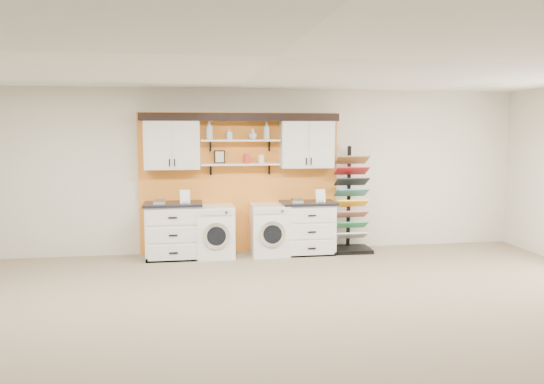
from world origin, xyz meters
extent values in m
plane|color=#857259|center=(0.00, 0.00, 0.00)|extent=(10.00, 10.00, 0.00)
plane|color=white|center=(0.00, 0.00, 2.80)|extent=(10.00, 10.00, 0.00)
plane|color=beige|center=(0.00, 4.00, 1.40)|extent=(10.00, 0.00, 10.00)
cube|color=orange|center=(0.00, 3.96, 1.20)|extent=(3.40, 0.07, 2.40)
cube|color=silver|center=(-1.13, 3.80, 1.88)|extent=(0.90, 0.34, 0.84)
cube|color=silver|center=(-1.35, 3.62, 1.88)|extent=(0.42, 0.01, 0.78)
cube|color=silver|center=(-0.91, 3.62, 1.88)|extent=(0.42, 0.01, 0.78)
cube|color=silver|center=(1.13, 3.80, 1.88)|extent=(0.90, 0.34, 0.84)
cube|color=silver|center=(0.91, 3.62, 1.88)|extent=(0.42, 0.01, 0.78)
cube|color=silver|center=(1.35, 3.62, 1.88)|extent=(0.42, 0.01, 0.78)
cube|color=silver|center=(0.00, 3.80, 1.53)|extent=(1.32, 0.28, 0.03)
cube|color=silver|center=(0.00, 3.80, 1.93)|extent=(1.32, 0.28, 0.03)
cube|color=black|center=(0.00, 3.82, 2.33)|extent=(3.30, 0.40, 0.10)
cube|color=black|center=(0.00, 3.63, 2.27)|extent=(3.30, 0.04, 0.04)
cube|color=black|center=(-0.35, 3.85, 1.66)|extent=(0.18, 0.02, 0.22)
cube|color=beige|center=(-0.35, 3.84, 1.66)|extent=(0.14, 0.01, 0.18)
cylinder|color=red|center=(0.10, 3.80, 1.62)|extent=(0.11, 0.11, 0.16)
cylinder|color=silver|center=(0.35, 3.80, 1.61)|extent=(0.10, 0.10, 0.14)
cube|color=silver|center=(-1.13, 3.65, 0.44)|extent=(0.88, 0.60, 0.88)
cube|color=black|center=(-1.13, 3.38, 0.03)|extent=(0.88, 0.06, 0.07)
cube|color=black|center=(-1.13, 3.65, 0.90)|extent=(0.94, 0.66, 0.04)
cube|color=silver|center=(-1.13, 3.34, 0.73)|extent=(0.81, 0.02, 0.25)
cube|color=silver|center=(-1.13, 3.34, 0.44)|extent=(0.81, 0.02, 0.25)
cube|color=silver|center=(-1.13, 3.34, 0.16)|extent=(0.81, 0.02, 0.25)
cube|color=silver|center=(1.13, 3.65, 0.43)|extent=(0.85, 0.60, 0.85)
cube|color=black|center=(1.13, 3.38, 0.03)|extent=(0.85, 0.06, 0.07)
cube|color=black|center=(1.13, 3.65, 0.87)|extent=(0.91, 0.66, 0.04)
cube|color=silver|center=(1.13, 3.34, 0.70)|extent=(0.78, 0.02, 0.24)
cube|color=silver|center=(1.13, 3.34, 0.43)|extent=(0.78, 0.02, 0.24)
cube|color=silver|center=(1.13, 3.34, 0.15)|extent=(0.78, 0.02, 0.24)
cube|color=white|center=(-0.45, 3.65, 0.43)|extent=(0.61, 0.66, 0.86)
cube|color=silver|center=(-0.45, 3.31, 0.80)|extent=(0.52, 0.02, 0.09)
cylinder|color=silver|center=(-0.45, 3.31, 0.42)|extent=(0.43, 0.05, 0.43)
cylinder|color=black|center=(-0.45, 3.29, 0.42)|extent=(0.31, 0.03, 0.31)
cube|color=white|center=(0.46, 3.65, 0.43)|extent=(0.62, 0.66, 0.86)
cube|color=silver|center=(0.46, 3.31, 0.80)|extent=(0.53, 0.02, 0.09)
cylinder|color=silver|center=(0.46, 3.31, 0.42)|extent=(0.43, 0.05, 0.43)
cylinder|color=black|center=(0.46, 3.29, 0.42)|extent=(0.31, 0.03, 0.31)
cube|color=black|center=(1.90, 3.65, 0.03)|extent=(0.68, 0.58, 0.07)
cube|color=black|center=(1.91, 3.85, 0.94)|extent=(0.06, 0.06, 1.77)
cube|color=white|center=(1.90, 3.67, 0.28)|extent=(0.56, 0.33, 0.16)
cube|color=#248445|center=(1.90, 3.67, 0.47)|extent=(0.56, 0.33, 0.16)
cube|color=#D1635D|center=(1.90, 3.67, 0.65)|extent=(0.56, 0.33, 0.16)
cube|color=yellow|center=(1.90, 3.67, 0.84)|extent=(0.56, 0.33, 0.16)
cube|color=teal|center=(1.90, 3.67, 1.03)|extent=(0.56, 0.33, 0.16)
cube|color=black|center=(1.90, 3.67, 1.22)|extent=(0.56, 0.33, 0.16)
cube|color=red|center=(1.90, 3.67, 1.41)|extent=(0.56, 0.33, 0.16)
cube|color=olive|center=(1.90, 3.67, 1.60)|extent=(0.56, 0.33, 0.16)
imported|color=silver|center=(-0.52, 3.80, 2.10)|extent=(0.16, 0.16, 0.31)
imported|color=silver|center=(-0.19, 3.80, 2.04)|extent=(0.10, 0.10, 0.19)
imported|color=silver|center=(0.21, 3.80, 2.03)|extent=(0.15, 0.15, 0.18)
imported|color=silver|center=(0.44, 3.80, 2.09)|extent=(0.16, 0.16, 0.29)
camera|label=1|loc=(-0.86, -5.08, 2.11)|focal=35.00mm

